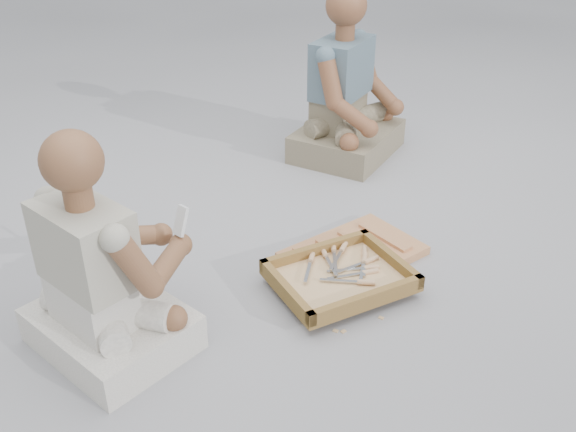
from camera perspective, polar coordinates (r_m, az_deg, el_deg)
ground at (r=2.70m, az=3.65°, el=-5.80°), size 60.00×60.00×0.00m
carved_panel at (r=2.85m, az=5.81°, el=-3.32°), size 0.60×0.42×0.04m
tool_tray at (r=2.62m, az=4.64°, el=-5.45°), size 0.57×0.47×0.07m
chisel_0 at (r=2.75m, az=6.81°, el=-3.39°), size 0.16×0.18×0.02m
chisel_1 at (r=2.58m, az=6.47°, el=-5.84°), size 0.18×0.16×0.02m
chisel_2 at (r=2.70m, az=6.77°, el=-3.99°), size 0.17×0.17×0.02m
chisel_3 at (r=2.71m, az=7.02°, el=-4.01°), size 0.22×0.03×0.02m
chisel_4 at (r=2.75m, az=4.09°, el=-2.99°), size 0.14×0.19×0.02m
chisel_5 at (r=2.65m, az=6.86°, el=-5.01°), size 0.21×0.09×0.02m
chisel_6 at (r=2.69m, az=2.05°, el=-3.90°), size 0.17×0.17×0.02m
chisel_7 at (r=2.73m, az=3.30°, el=-3.41°), size 0.09×0.21×0.02m
chisel_8 at (r=2.75m, az=4.82°, el=-2.99°), size 0.19×0.14×0.02m
chisel_9 at (r=2.68m, az=6.91°, el=-4.61°), size 0.21×0.11×0.02m
wood_chip_0 at (r=2.45m, az=4.96°, el=-10.18°), size 0.02×0.02×0.00m
wood_chip_1 at (r=2.63m, az=6.71°, el=-7.04°), size 0.02×0.02×0.00m
wood_chip_2 at (r=2.73m, az=2.95°, el=-5.29°), size 0.02×0.02×0.00m
wood_chip_3 at (r=2.55m, az=3.54°, el=-8.16°), size 0.02×0.02×0.00m
wood_chip_4 at (r=2.45m, az=4.26°, el=-10.14°), size 0.02×0.02×0.00m
wood_chip_5 at (r=2.68m, az=0.19°, el=-5.96°), size 0.02×0.02×0.00m
wood_chip_6 at (r=2.52m, az=8.27°, el=-8.94°), size 0.02×0.02×0.00m
wood_chip_7 at (r=2.83m, az=3.27°, el=-3.84°), size 0.02×0.02×0.00m
craftsman at (r=2.30m, az=-16.15°, el=-5.46°), size 0.62×0.63×0.84m
companion at (r=3.74m, az=5.23°, el=10.12°), size 0.77×0.71×0.96m
mobile_phone at (r=2.34m, az=-9.51°, el=-0.41°), size 0.06×0.06×0.11m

